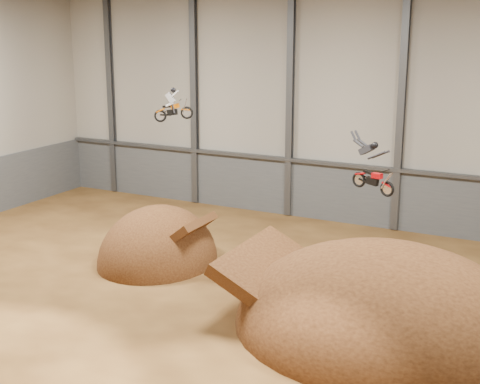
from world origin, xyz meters
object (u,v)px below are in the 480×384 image
Objects in this scene: fmx_rider_a at (174,103)px; fmx_rider_b at (373,164)px; landing_ramp at (383,331)px; takeoff_ramp at (158,262)px.

fmx_rider_a reaches higher than fmx_rider_b.
landing_ramp is 6.22× the size of fmx_rider_a.
takeoff_ramp is 12.06m from fmx_rider_b.
fmx_rider_a reaches higher than landing_ramp.
takeoff_ramp is 3.47× the size of fmx_rider_a.
fmx_rider_a is at bearing -163.50° from fmx_rider_b.
fmx_rider_b is at bearing 3.92° from takeoff_ramp.
fmx_rider_a is (-11.66, 3.57, 7.88)m from landing_ramp.
landing_ramp reaches higher than takeoff_ramp.
fmx_rider_b reaches higher than landing_ramp.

